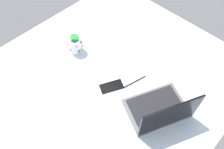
% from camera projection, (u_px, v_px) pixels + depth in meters
% --- Properties ---
extents(bed_mattress, '(1.80, 1.40, 0.18)m').
position_uv_depth(bed_mattress, '(95.00, 96.00, 1.43)').
color(bed_mattress, silver).
rests_on(bed_mattress, ground).
extents(laptop, '(0.40, 0.35, 0.23)m').
position_uv_depth(laptop, '(160.00, 110.00, 1.23)').
color(laptop, '#4C4C51').
rests_on(laptop, bed_mattress).
extents(snack_cup, '(0.09, 0.10, 0.15)m').
position_uv_depth(snack_cup, '(75.00, 44.00, 1.48)').
color(snack_cup, silver).
rests_on(snack_cup, bed_mattress).
extents(cell_phone, '(0.16, 0.12, 0.01)m').
position_uv_depth(cell_phone, '(111.00, 86.00, 1.36)').
color(cell_phone, black).
rests_on(cell_phone, bed_mattress).
extents(charger_cable, '(0.17, 0.05, 0.01)m').
position_uv_depth(charger_cable, '(134.00, 82.00, 1.38)').
color(charger_cable, black).
rests_on(charger_cable, bed_mattress).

